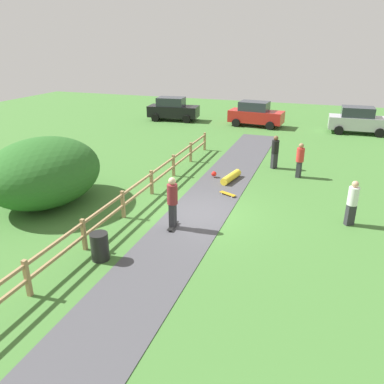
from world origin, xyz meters
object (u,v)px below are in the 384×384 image
(skater_fallen, at_px, (230,177))
(bystander_red, at_px, (300,159))
(parked_car_silver, at_px, (359,120))
(trash_bin, at_px, (100,246))
(bystander_white, at_px, (352,201))
(skateboard_loose, at_px, (228,194))
(bystander_black, at_px, (275,150))
(bush_large, at_px, (44,172))
(parked_car_red, at_px, (256,114))
(skater_riding, at_px, (172,200))
(parked_car_black, at_px, (173,109))

(skater_fallen, xyz_separation_m, bystander_red, (3.11, 1.67, 0.76))
(parked_car_silver, bearing_deg, trash_bin, -111.46)
(bystander_white, bearing_deg, skater_fallen, 149.71)
(skateboard_loose, xyz_separation_m, parked_car_silver, (5.92, 14.86, 0.87))
(bystander_black, bearing_deg, bush_large, -136.59)
(bystander_black, bearing_deg, skateboard_loose, -106.45)
(trash_bin, distance_m, parked_car_red, 21.30)
(bush_large, relative_size, trash_bin, 5.67)
(trash_bin, xyz_separation_m, bystander_red, (5.16, 9.97, 0.51))
(skater_riding, bearing_deg, parked_car_red, 91.58)
(skater_fallen, xyz_separation_m, bystander_white, (5.37, -3.14, 0.76))
(trash_bin, height_order, skater_riding, skater_riding)
(skater_fallen, bearing_deg, bystander_black, 57.07)
(bystander_black, height_order, parked_car_black, parked_car_black)
(bush_large, bearing_deg, bystander_black, 43.41)
(bystander_black, distance_m, parked_car_black, 14.34)
(skateboard_loose, bearing_deg, parked_car_black, 120.23)
(bystander_black, bearing_deg, bystander_red, -37.16)
(trash_bin, distance_m, skater_riding, 3.11)
(trash_bin, distance_m, parked_car_silver, 22.87)
(skater_fallen, relative_size, skateboard_loose, 2.05)
(parked_car_silver, bearing_deg, bush_large, -125.39)
(skater_riding, relative_size, skateboard_loose, 2.40)
(bystander_white, height_order, bystander_black, bystander_black)
(bystander_red, bearing_deg, skater_fallen, -151.82)
(skateboard_loose, height_order, bystander_red, bystander_red)
(bystander_white, xyz_separation_m, parked_car_silver, (0.95, 16.11, 0.00))
(skateboard_loose, relative_size, parked_car_red, 0.19)
(bystander_white, distance_m, parked_car_silver, 16.14)
(skater_riding, relative_size, bystander_white, 1.12)
(skater_riding, relative_size, skater_fallen, 1.17)
(skater_riding, height_order, bystander_black, skater_riding)
(skater_fallen, bearing_deg, skater_riding, -97.23)
(bush_large, xyz_separation_m, parked_car_red, (5.35, 18.15, -0.41))
(skateboard_loose, relative_size, bystander_white, 0.47)
(skateboard_loose, bearing_deg, skater_fallen, 101.86)
(skater_fallen, bearing_deg, bystander_white, -30.29)
(parked_car_black, bearing_deg, skater_riding, -67.85)
(parked_car_red, relative_size, parked_car_black, 0.99)
(trash_bin, relative_size, parked_car_silver, 0.21)
(skater_riding, relative_size, parked_car_black, 0.45)
(skater_fallen, distance_m, bystander_white, 6.26)
(bush_large, distance_m, bystander_black, 11.46)
(trash_bin, relative_size, bystander_white, 0.52)
(bystander_white, relative_size, parked_car_silver, 0.41)
(bush_large, distance_m, parked_car_silver, 22.26)
(trash_bin, bearing_deg, parked_car_black, 106.29)
(skater_fallen, bearing_deg, bystander_red, 28.18)
(bystander_red, relative_size, bystander_black, 0.98)
(skater_fallen, relative_size, parked_car_red, 0.38)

